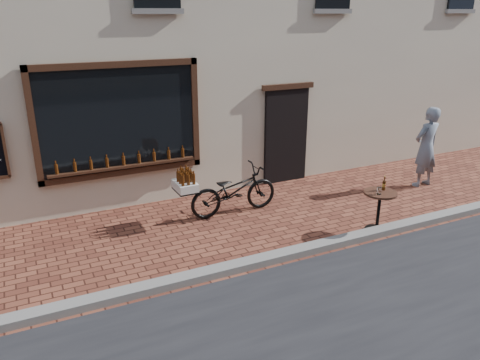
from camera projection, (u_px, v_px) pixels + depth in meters
name	position (u px, v px, depth m)	size (l,w,h in m)	color
ground	(292.00, 263.00, 7.58)	(90.00, 90.00, 0.00)	#53261A
kerb	(286.00, 254.00, 7.73)	(90.00, 0.25, 0.12)	slate
cargo_bicycle	(232.00, 190.00, 9.30)	(2.14, 0.68, 1.04)	black
bistro_table	(379.00, 203.00, 8.52)	(0.60, 0.60, 1.03)	black
pedestrian	(426.00, 147.00, 10.68)	(0.68, 0.44, 1.85)	slate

